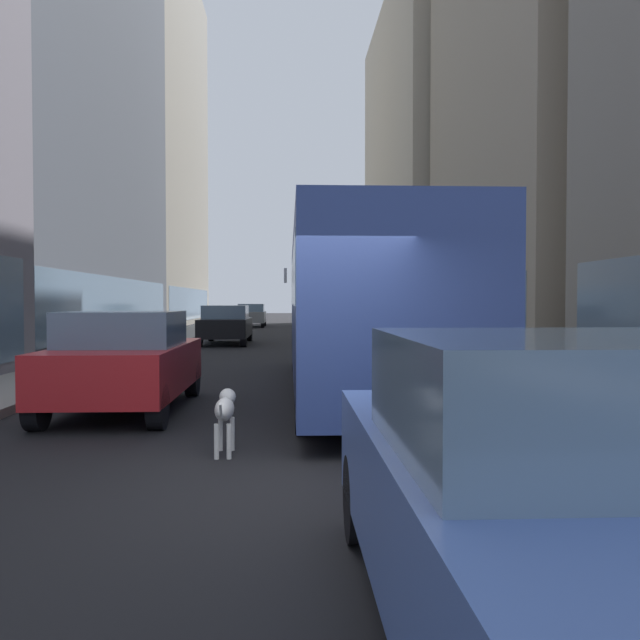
{
  "coord_description": "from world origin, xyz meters",
  "views": [
    {
      "loc": [
        -0.15,
        -6.15,
        1.78
      ],
      "look_at": [
        0.48,
        7.16,
        1.4
      ],
      "focal_mm": 36.5,
      "sensor_mm": 36.0,
      "label": 1
    }
  ],
  "objects_px": {
    "car_black_suv": "(226,324)",
    "car_silver_sedan": "(358,324)",
    "box_truck": "(333,303)",
    "car_red_coupe": "(126,361)",
    "car_blue_hatchback": "(564,496)",
    "dalmatian_dog": "(225,410)",
    "car_grey_wagon": "(252,315)",
    "transit_bus": "(357,302)"
  },
  "relations": [
    {
      "from": "car_blue_hatchback",
      "to": "car_silver_sedan",
      "type": "bearing_deg",
      "value": 86.27
    },
    {
      "from": "car_blue_hatchback",
      "to": "car_black_suv",
      "type": "bearing_deg",
      "value": 99.35
    },
    {
      "from": "car_blue_hatchback",
      "to": "car_silver_sedan",
      "type": "height_order",
      "value": "same"
    },
    {
      "from": "transit_bus",
      "to": "car_blue_hatchback",
      "type": "height_order",
      "value": "transit_bus"
    },
    {
      "from": "car_blue_hatchback",
      "to": "car_silver_sedan",
      "type": "relative_size",
      "value": 0.88
    },
    {
      "from": "car_red_coupe",
      "to": "box_truck",
      "type": "height_order",
      "value": "box_truck"
    },
    {
      "from": "transit_bus",
      "to": "car_grey_wagon",
      "type": "relative_size",
      "value": 2.77
    },
    {
      "from": "car_grey_wagon",
      "to": "car_red_coupe",
      "type": "bearing_deg",
      "value": -90.0
    },
    {
      "from": "box_truck",
      "to": "dalmatian_dog",
      "type": "xyz_separation_m",
      "value": [
        -3.7,
        -35.6,
        -1.15
      ]
    },
    {
      "from": "car_black_suv",
      "to": "car_silver_sedan",
      "type": "bearing_deg",
      "value": 2.77
    },
    {
      "from": "car_red_coupe",
      "to": "car_blue_hatchback",
      "type": "bearing_deg",
      "value": -62.0
    },
    {
      "from": "transit_bus",
      "to": "car_grey_wagon",
      "type": "bearing_deg",
      "value": 96.91
    },
    {
      "from": "car_black_suv",
      "to": "car_grey_wagon",
      "type": "relative_size",
      "value": 1.13
    },
    {
      "from": "car_grey_wagon",
      "to": "box_truck",
      "type": "bearing_deg",
      "value": -25.35
    },
    {
      "from": "transit_bus",
      "to": "car_silver_sedan",
      "type": "distance_m",
      "value": 14.93
    },
    {
      "from": "car_red_coupe",
      "to": "car_grey_wagon",
      "type": "bearing_deg",
      "value": 90.0
    },
    {
      "from": "car_grey_wagon",
      "to": "dalmatian_dog",
      "type": "height_order",
      "value": "car_grey_wagon"
    },
    {
      "from": "car_red_coupe",
      "to": "dalmatian_dog",
      "type": "height_order",
      "value": "car_red_coupe"
    },
    {
      "from": "transit_bus",
      "to": "dalmatian_dog",
      "type": "distance_m",
      "value": 5.81
    },
    {
      "from": "car_blue_hatchback",
      "to": "car_silver_sedan",
      "type": "xyz_separation_m",
      "value": [
        1.6,
        24.57,
        0.0
      ]
    },
    {
      "from": "car_blue_hatchback",
      "to": "box_truck",
      "type": "xyz_separation_m",
      "value": [
        1.6,
        40.09,
        0.85
      ]
    },
    {
      "from": "dalmatian_dog",
      "to": "car_silver_sedan",
      "type": "bearing_deg",
      "value": 79.55
    },
    {
      "from": "transit_bus",
      "to": "car_red_coupe",
      "type": "xyz_separation_m",
      "value": [
        -4.0,
        -2.23,
        -0.96
      ]
    },
    {
      "from": "car_black_suv",
      "to": "box_truck",
      "type": "height_order",
      "value": "box_truck"
    },
    {
      "from": "car_red_coupe",
      "to": "car_black_suv",
      "type": "xyz_separation_m",
      "value": [
        -0.0,
        16.77,
        0.0
      ]
    },
    {
      "from": "car_blue_hatchback",
      "to": "car_grey_wagon",
      "type": "xyz_separation_m",
      "value": [
        -4.0,
        42.75,
        0.0
      ]
    },
    {
      "from": "car_black_suv",
      "to": "dalmatian_dog",
      "type": "distance_m",
      "value": 19.9
    },
    {
      "from": "box_truck",
      "to": "car_grey_wagon",
      "type": "bearing_deg",
      "value": 154.65
    },
    {
      "from": "car_black_suv",
      "to": "car_grey_wagon",
      "type": "xyz_separation_m",
      "value": [
        0.0,
        18.45,
        -0.0
      ]
    },
    {
      "from": "car_red_coupe",
      "to": "car_blue_hatchback",
      "type": "height_order",
      "value": "same"
    },
    {
      "from": "car_red_coupe",
      "to": "dalmatian_dog",
      "type": "bearing_deg",
      "value": -57.99
    },
    {
      "from": "transit_bus",
      "to": "car_silver_sedan",
      "type": "relative_size",
      "value": 2.53
    },
    {
      "from": "car_silver_sedan",
      "to": "box_truck",
      "type": "distance_m",
      "value": 15.55
    },
    {
      "from": "car_blue_hatchback",
      "to": "car_silver_sedan",
      "type": "distance_m",
      "value": 24.62
    },
    {
      "from": "car_red_coupe",
      "to": "car_black_suv",
      "type": "bearing_deg",
      "value": 90.0
    },
    {
      "from": "car_grey_wagon",
      "to": "dalmatian_dog",
      "type": "distance_m",
      "value": 38.31
    },
    {
      "from": "car_black_suv",
      "to": "car_silver_sedan",
      "type": "distance_m",
      "value": 5.61
    },
    {
      "from": "car_silver_sedan",
      "to": "box_truck",
      "type": "xyz_separation_m",
      "value": [
        0.0,
        15.53,
        0.84
      ]
    },
    {
      "from": "transit_bus",
      "to": "car_black_suv",
      "type": "bearing_deg",
      "value": 105.38
    },
    {
      "from": "box_truck",
      "to": "car_black_suv",
      "type": "bearing_deg",
      "value": -109.52
    },
    {
      "from": "car_black_suv",
      "to": "car_silver_sedan",
      "type": "height_order",
      "value": "same"
    },
    {
      "from": "car_black_suv",
      "to": "car_grey_wagon",
      "type": "bearing_deg",
      "value": 90.0
    }
  ]
}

